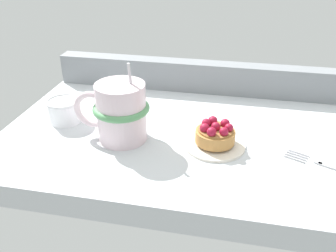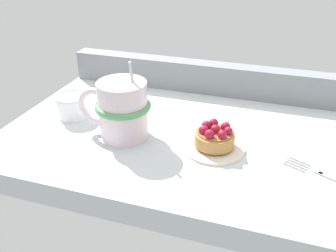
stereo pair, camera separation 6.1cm
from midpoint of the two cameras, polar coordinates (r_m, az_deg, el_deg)
The scene contains 6 objects.
ground_plane at distance 67.90cm, azimuth 1.25°, elevation -2.44°, with size 69.52×43.21×4.12cm, color silver.
window_rail_back at distance 82.89cm, azimuth 3.78°, elevation 7.67°, with size 68.13×4.18×6.72cm, color gray.
dessert_plate at distance 62.47cm, azimuth 4.56°, elevation -2.88°, with size 10.55×10.55×0.94cm.
raspberry_tart at distance 61.42cm, azimuth 4.62°, elevation -1.23°, with size 6.75×6.75×3.75cm.
coffee_mug at distance 63.23cm, azimuth -10.34°, elevation 2.16°, with size 13.62×9.78×14.11cm.
sugar_bowl at distance 73.08cm, azimuth -18.27°, elevation 2.38°, with size 6.66×6.66×4.51cm.
Camera 1 is at (7.27, -57.95, 33.11)cm, focal length 38.80 mm.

